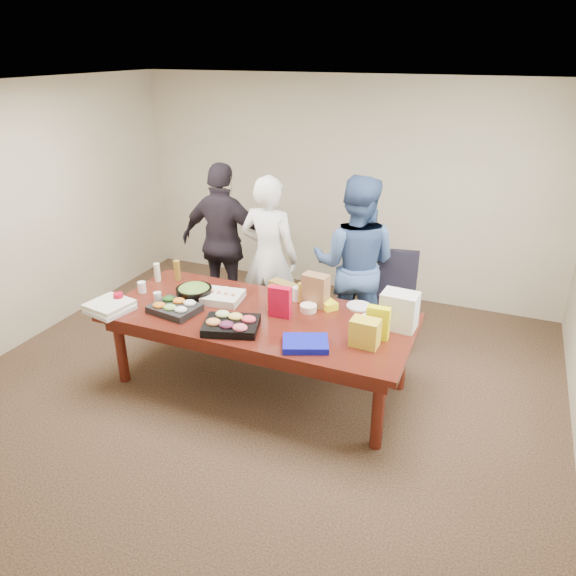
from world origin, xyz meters
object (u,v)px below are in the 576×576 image
at_px(conference_table, 260,350).
at_px(office_chair, 391,305).
at_px(salad_bowl, 194,293).
at_px(person_center, 269,258).
at_px(person_right, 355,265).
at_px(sheet_cake, 219,297).

bearing_deg(conference_table, office_chair, 50.26).
bearing_deg(salad_bowl, office_chair, 33.02).
height_order(conference_table, office_chair, office_chair).
distance_m(person_center, person_right, 0.93).
bearing_deg(sheet_cake, office_chair, 28.71).
bearing_deg(salad_bowl, sheet_cake, 13.20).
distance_m(sheet_cake, salad_bowl, 0.25).
xyz_separation_m(conference_table, person_center, (-0.34, 1.00, 0.52)).
relative_size(person_center, person_right, 0.97).
bearing_deg(person_center, sheet_cake, 82.93).
xyz_separation_m(person_center, sheet_cake, (-0.13, -0.87, -0.11)).
distance_m(office_chair, person_center, 1.39).
height_order(office_chair, sheet_cake, office_chair).
relative_size(office_chair, person_right, 0.54).
bearing_deg(person_right, person_center, -0.72).
xyz_separation_m(office_chair, sheet_cake, (-1.45, -1.04, 0.29)).
bearing_deg(conference_table, person_right, 61.73).
distance_m(person_right, sheet_cake, 1.44).
xyz_separation_m(sheet_cake, salad_bowl, (-0.24, -0.06, 0.02)).
distance_m(conference_table, person_center, 1.18).
relative_size(office_chair, salad_bowl, 2.88).
height_order(conference_table, person_center, person_center).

